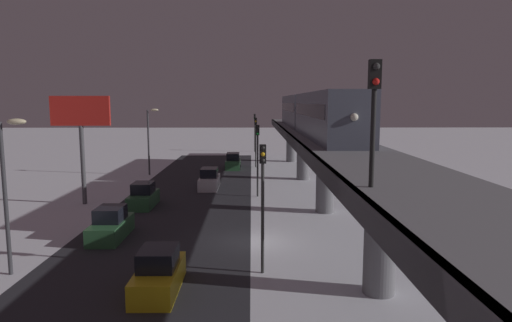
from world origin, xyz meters
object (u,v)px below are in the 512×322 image
(traffic_light_far, at_px, (256,135))
(sedan_yellow, at_px, (159,274))
(traffic_light_distant, at_px, (255,127))
(sedan_white_2, at_px, (209,180))
(rail_signal, at_px, (374,101))
(traffic_light_mid, at_px, (258,150))
(sedan_green, at_px, (233,162))
(sedan_green_2, at_px, (143,197))
(sedan_green_3, at_px, (111,225))
(traffic_light_near, at_px, (263,190))
(commercial_billboard, at_px, (81,122))
(subway_train, at_px, (310,112))

(traffic_light_far, bearing_deg, sedan_yellow, 82.97)
(traffic_light_distant, bearing_deg, sedan_white_2, 81.65)
(rail_signal, bearing_deg, traffic_light_mid, -82.58)
(rail_signal, distance_m, traffic_light_far, 43.57)
(sedan_green, height_order, sedan_green_2, same)
(sedan_green, xyz_separation_m, traffic_light_far, (-2.90, -1.03, 3.41))
(sedan_green_3, height_order, traffic_light_far, traffic_light_far)
(traffic_light_near, distance_m, commercial_billboard, 21.14)
(traffic_light_mid, xyz_separation_m, traffic_light_far, (0.00, -18.02, 0.00))
(subway_train, xyz_separation_m, commercial_billboard, (19.52, 6.36, -0.67))
(traffic_light_distant, bearing_deg, sedan_green, 81.34)
(sedan_green_3, relative_size, traffic_light_mid, 0.68)
(rail_signal, bearing_deg, sedan_white_2, -74.73)
(subway_train, distance_m, sedan_yellow, 26.46)
(sedan_green, distance_m, sedan_white_2, 13.09)
(sedan_white_2, relative_size, traffic_light_mid, 0.74)
(traffic_light_far, bearing_deg, sedan_green, 19.59)
(rail_signal, bearing_deg, sedan_green_2, -59.56)
(sedan_yellow, distance_m, traffic_light_far, 38.54)
(rail_signal, height_order, sedan_green_2, rail_signal)
(sedan_green, height_order, traffic_light_mid, traffic_light_mid)
(sedan_green_3, height_order, sedan_yellow, same)
(rail_signal, bearing_deg, sedan_yellow, -32.76)
(traffic_light_far, xyz_separation_m, traffic_light_distant, (0.00, -18.02, 0.00))
(sedan_yellow, bearing_deg, sedan_green_3, 120.25)
(sedan_green, relative_size, traffic_light_far, 0.72)
(rail_signal, height_order, sedan_yellow, rail_signal)
(rail_signal, bearing_deg, traffic_light_far, -85.66)
(sedan_green, distance_m, commercial_billboard, 23.67)
(traffic_light_near, bearing_deg, sedan_green, -85.26)
(traffic_light_distant, distance_m, commercial_billboard, 41.49)
(sedan_green, xyz_separation_m, commercial_billboard, (11.52, 19.77, 6.04))
(sedan_green_3, relative_size, sedan_yellow, 1.03)
(sedan_yellow, height_order, traffic_light_far, traffic_light_far)
(sedan_yellow, height_order, traffic_light_distant, traffic_light_distant)
(sedan_green_2, bearing_deg, traffic_light_near, 123.20)
(traffic_light_mid, distance_m, commercial_billboard, 14.93)
(sedan_green_2, height_order, commercial_billboard, commercial_billboard)
(subway_train, relative_size, rail_signal, 9.22)
(traffic_light_mid, bearing_deg, sedan_green, -80.31)
(subway_train, bearing_deg, sedan_green, -59.21)
(subway_train, xyz_separation_m, traffic_light_distant, (5.09, -32.46, -3.30))
(subway_train, xyz_separation_m, sedan_white_2, (9.79, -0.45, -6.70))
(sedan_green_3, bearing_deg, commercial_billboard, -61.42)
(sedan_green_3, xyz_separation_m, traffic_light_near, (-9.30, 5.82, 3.40))
(sedan_green, xyz_separation_m, sedan_yellow, (1.80, 37.06, 0.01))
(sedan_white_2, xyz_separation_m, traffic_light_mid, (-4.70, 4.02, 3.40))
(sedan_green, distance_m, traffic_light_mid, 17.56)
(traffic_light_near, relative_size, traffic_light_far, 1.00)
(sedan_green_3, distance_m, traffic_light_far, 31.79)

